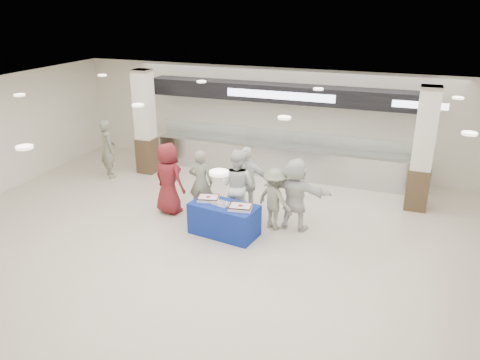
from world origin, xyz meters
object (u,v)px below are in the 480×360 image
at_px(civilian_maroon, 169,178).
at_px(soldier_bg, 108,149).
at_px(cupcake_tray, 221,203).
at_px(chef_tall, 237,186).
at_px(soldier_a, 201,182).
at_px(soldier_b, 275,199).
at_px(civilian_white, 295,194).
at_px(sheet_cake_right, 240,207).
at_px(display_table, 224,219).
at_px(chef_short, 247,182).
at_px(sheet_cake_left, 208,198).

height_order(civilian_maroon, soldier_bg, civilian_maroon).
relative_size(cupcake_tray, chef_tall, 0.25).
bearing_deg(soldier_a, soldier_bg, -28.55).
bearing_deg(soldier_b, civilian_white, -137.54).
relative_size(sheet_cake_right, soldier_a, 0.33).
xyz_separation_m(display_table, civilian_maroon, (-1.76, 0.64, 0.55)).
bearing_deg(chef_short, soldier_b, 140.42).
distance_m(civilian_white, soldier_bg, 6.34).
relative_size(sheet_cake_right, cupcake_tray, 1.23).
bearing_deg(display_table, civilian_maroon, 168.98).
height_order(sheet_cake_right, cupcake_tray, sheet_cake_right).
xyz_separation_m(cupcake_tray, soldier_b, (1.06, 0.71, -0.03)).
xyz_separation_m(civilian_maroon, civilian_white, (3.21, 0.21, -0.04)).
relative_size(sheet_cake_left, chef_short, 0.31).
height_order(civilian_maroon, soldier_a, civilian_maroon).
distance_m(sheet_cake_right, civilian_maroon, 2.32).
distance_m(sheet_cake_left, chef_short, 1.17).
height_order(chef_tall, soldier_bg, chef_tall).
bearing_deg(cupcake_tray, display_table, 8.44).
relative_size(soldier_b, soldier_bg, 0.83).
distance_m(sheet_cake_left, soldier_bg, 4.80).
relative_size(display_table, sheet_cake_right, 2.78).
height_order(cupcake_tray, soldier_b, soldier_b).
bearing_deg(soldier_b, soldier_a, 20.29).
height_order(display_table, chef_tall, chef_tall).
distance_m(sheet_cake_left, civilian_white, 2.03).
bearing_deg(chef_tall, civilian_maroon, 14.89).
bearing_deg(cupcake_tray, chef_tall, 84.49).
xyz_separation_m(chef_tall, soldier_bg, (-4.75, 1.48, -0.01)).
xyz_separation_m(sheet_cake_left, sheet_cake_right, (0.88, -0.21, 0.00)).
height_order(soldier_a, chef_tall, chef_tall).
relative_size(sheet_cake_right, soldier_bg, 0.31).
height_order(display_table, cupcake_tray, cupcake_tray).
relative_size(display_table, sheet_cake_left, 2.77).
height_order(sheet_cake_right, civilian_white, civilian_white).
xyz_separation_m(civilian_white, soldier_bg, (-6.18, 1.44, 0.02)).
height_order(cupcake_tray, chef_short, chef_short).
bearing_deg(cupcake_tray, soldier_bg, 153.79).
height_order(civilian_white, soldier_bg, soldier_bg).
xyz_separation_m(chef_tall, civilian_white, (1.43, 0.04, -0.03)).
bearing_deg(soldier_a, sheet_cake_right, 138.48).
bearing_deg(cupcake_tray, civilian_white, 29.57).
bearing_deg(soldier_b, cupcake_tray, 58.53).
bearing_deg(cupcake_tray, soldier_b, 33.85).
distance_m(sheet_cake_left, chef_tall, 0.84).
height_order(display_table, civilian_maroon, civilian_maroon).
bearing_deg(soldier_bg, sheet_cake_right, -165.00).
bearing_deg(soldier_a, chef_tall, 169.76).
height_order(sheet_cake_left, chef_short, chef_short).
xyz_separation_m(sheet_cake_left, cupcake_tray, (0.38, -0.13, -0.02)).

